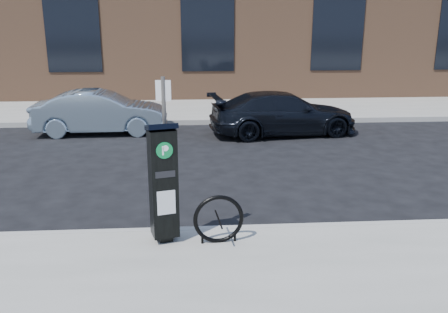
{
  "coord_description": "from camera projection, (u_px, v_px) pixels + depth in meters",
  "views": [
    {
      "loc": [
        -0.66,
        -6.47,
        3.09
      ],
      "look_at": [
        -0.18,
        0.5,
        1.1
      ],
      "focal_mm": 38.0,
      "sensor_mm": 36.0,
      "label": 1
    }
  ],
  "objects": [
    {
      "name": "sidewalk_far",
      "position": [
        207.0,
        94.0,
        20.51
      ],
      "size": [
        60.0,
        12.0,
        0.15
      ],
      "primitive_type": "cube",
      "color": "gray",
      "rests_on": "ground"
    },
    {
      "name": "car_dark",
      "position": [
        283.0,
        113.0,
        13.34
      ],
      "size": [
        4.34,
        2.22,
        1.21
      ],
      "primitive_type": "imported",
      "rotation": [
        0.0,
        0.0,
        1.7
      ],
      "color": "black",
      "rests_on": "ground"
    },
    {
      "name": "curb_near",
      "position": [
        238.0,
        232.0,
        7.06
      ],
      "size": [
        60.0,
        0.12,
        0.16
      ],
      "primitive_type": "cube",
      "color": "#9E9B93",
      "rests_on": "ground"
    },
    {
      "name": "bike_rack",
      "position": [
        219.0,
        219.0,
        6.46
      ],
      "size": [
        0.7,
        0.12,
        0.7
      ],
      "rotation": [
        0.0,
        0.0,
        0.09
      ],
      "color": "black",
      "rests_on": "sidewalk_near"
    },
    {
      "name": "curb_far",
      "position": [
        213.0,
        122.0,
        14.77
      ],
      "size": [
        60.0,
        0.12,
        0.16
      ],
      "primitive_type": "cube",
      "color": "#9E9B93",
      "rests_on": "ground"
    },
    {
      "name": "parking_kiosk",
      "position": [
        163.0,
        181.0,
        6.38
      ],
      "size": [
        0.46,
        0.43,
        1.69
      ],
      "rotation": [
        0.0,
        0.0,
        0.26
      ],
      "color": "black",
      "rests_on": "sidewalk_near"
    },
    {
      "name": "car_silver",
      "position": [
        101.0,
        112.0,
        13.44
      ],
      "size": [
        3.75,
        1.39,
        1.22
      ],
      "primitive_type": "imported",
      "rotation": [
        0.0,
        0.0,
        1.6
      ],
      "color": "#8CA2B2",
      "rests_on": "ground"
    },
    {
      "name": "ground",
      "position": [
        238.0,
        236.0,
        7.1
      ],
      "size": [
        120.0,
        120.0,
        0.0
      ],
      "primitive_type": "plane",
      "color": "black",
      "rests_on": "ground"
    },
    {
      "name": "sign_pole",
      "position": [
        166.0,
        162.0,
        6.37
      ],
      "size": [
        0.2,
        0.18,
        2.26
      ],
      "rotation": [
        0.0,
        0.0,
        -0.08
      ],
      "color": "#56514C",
      "rests_on": "sidewalk_near"
    }
  ]
}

